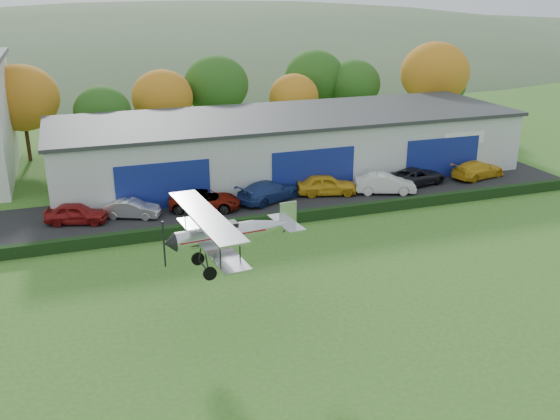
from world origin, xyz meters
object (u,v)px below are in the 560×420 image
object	(u,v)px
car_2	(205,200)
car_6	(417,176)
car_5	(385,184)
car_3	(269,191)
car_1	(132,209)
car_7	(478,170)
biplane	(226,232)
car_4	(327,185)
car_0	(76,213)
hangar	(288,144)

from	to	relation	value
car_2	car_6	xyz separation A→B (m)	(18.20, 0.25, -0.01)
car_5	car_6	distance (m)	3.82
car_5	car_3	bearing A→B (deg)	101.86
car_1	car_7	world-z (taller)	car_7
car_6	biplane	world-z (taller)	biplane
car_7	biplane	bearing A→B (deg)	108.22
car_2	car_4	xyz separation A→B (m)	(9.97, 0.30, 0.09)
car_0	car_4	distance (m)	19.10
car_2	car_6	distance (m)	18.20
car_0	car_1	xyz separation A→B (m)	(3.79, -0.09, -0.07)
car_3	car_0	bearing A→B (deg)	65.96
car_2	car_7	distance (m)	24.22
hangar	car_0	world-z (taller)	hangar
car_0	car_1	world-z (taller)	car_0
car_2	car_3	world-z (taller)	car_3
biplane	car_3	bearing A→B (deg)	59.45
hangar	car_5	size ratio (longest dim) A/B	8.42
hangar	car_4	world-z (taller)	hangar
car_0	car_3	world-z (taller)	car_3
car_1	biplane	world-z (taller)	biplane
car_4	biplane	bearing A→B (deg)	156.81
car_0	car_7	xyz separation A→B (m)	(33.34, -0.04, 0.01)
biplane	car_7	bearing A→B (deg)	25.45
car_6	car_1	bearing A→B (deg)	79.09
car_0	car_4	size ratio (longest dim) A/B	0.89
car_5	car_2	bearing A→B (deg)	105.90
hangar	car_7	size ratio (longest dim) A/B	7.91
car_4	car_5	world-z (taller)	car_4
car_0	car_2	size ratio (longest dim) A/B	0.81
car_4	hangar	bearing A→B (deg)	20.44
hangar	car_6	distance (m)	11.54
car_4	car_7	xyz separation A→B (m)	(14.25, -0.12, -0.07)
hangar	car_4	distance (m)	7.19
car_0	biplane	xyz separation A→B (m)	(6.78, -16.12, 3.86)
car_0	biplane	bearing A→B (deg)	-140.68
car_1	car_3	xyz separation A→B (m)	(10.50, 0.22, 0.14)
car_4	car_6	size ratio (longest dim) A/B	0.93
hangar	car_6	size ratio (longest dim) A/B	7.84
car_2	car_3	xyz separation A→B (m)	(5.17, 0.35, 0.07)
hangar	car_1	xyz separation A→B (m)	(-14.53, -7.10, -1.94)
hangar	biplane	bearing A→B (deg)	-116.51
car_3	car_4	world-z (taller)	car_4
car_2	car_4	size ratio (longest dim) A/B	1.10
car_2	car_5	xyz separation A→B (m)	(14.56, -0.91, 0.06)
car_5	car_7	world-z (taller)	car_5
car_7	biplane	xyz separation A→B (m)	(-26.56, -16.09, 3.84)
car_5	car_4	bearing A→B (deg)	94.74
car_6	car_2	bearing A→B (deg)	79.57
car_6	car_7	size ratio (longest dim) A/B	1.01
car_0	car_5	size ratio (longest dim) A/B	0.89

